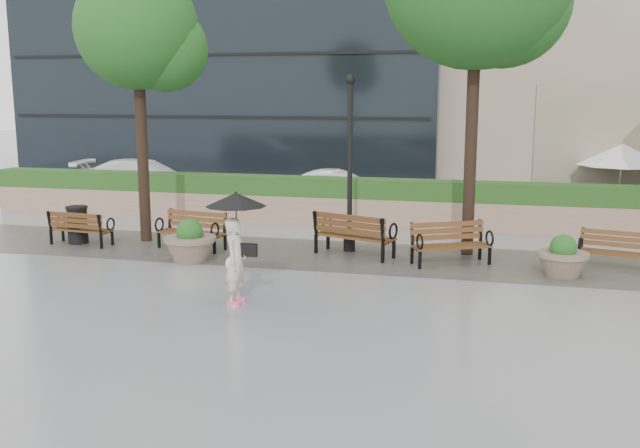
% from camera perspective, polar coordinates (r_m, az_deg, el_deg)
% --- Properties ---
extents(ground, '(100.00, 100.00, 0.00)m').
position_cam_1_polar(ground, '(13.85, -0.73, -5.30)').
color(ground, gray).
rests_on(ground, ground).
extents(cobble_strip, '(28.00, 3.20, 0.01)m').
position_cam_1_polar(cobble_strip, '(16.68, 1.85, -2.55)').
color(cobble_strip, '#383330').
rests_on(cobble_strip, ground).
extents(hedge_wall, '(24.00, 0.80, 1.35)m').
position_cam_1_polar(hedge_wall, '(20.42, 4.18, 1.72)').
color(hedge_wall, tan).
rests_on(hedge_wall, ground).
extents(asphalt_street, '(40.00, 7.00, 0.00)m').
position_cam_1_polar(asphalt_street, '(24.43, 5.72, 1.56)').
color(asphalt_street, black).
rests_on(asphalt_street, ground).
extents(bench_0, '(1.64, 0.80, 0.85)m').
position_cam_1_polar(bench_0, '(18.78, -18.56, -0.86)').
color(bench_0, '#593719').
rests_on(bench_0, ground).
extents(bench_1, '(1.78, 0.98, 0.91)m').
position_cam_1_polar(bench_1, '(17.61, -10.21, -1.14)').
color(bench_1, '#593719').
rests_on(bench_1, ground).
extents(bench_2, '(2.02, 1.35, 1.02)m').
position_cam_1_polar(bench_2, '(16.61, 2.74, -1.57)').
color(bench_2, '#593719').
rests_on(bench_2, ground).
extents(bench_3, '(1.84, 1.40, 0.93)m').
position_cam_1_polar(bench_3, '(16.06, 10.41, -2.25)').
color(bench_3, '#593719').
rests_on(bench_3, ground).
extents(bench_4, '(1.63, 0.95, 0.83)m').
position_cam_1_polar(bench_4, '(16.57, 22.58, -2.60)').
color(bench_4, '#593719').
rests_on(bench_4, ground).
extents(planter_left, '(1.17, 1.17, 0.98)m').
position_cam_1_polar(planter_left, '(16.33, -10.36, -1.65)').
color(planter_left, '#7F6B56').
rests_on(planter_left, ground).
extents(planter_right, '(1.06, 1.06, 0.89)m').
position_cam_1_polar(planter_right, '(15.60, 18.83, -2.75)').
color(planter_right, '#7F6B56').
rests_on(planter_right, ground).
extents(trash_bin, '(0.54, 0.54, 0.90)m').
position_cam_1_polar(trash_bin, '(18.99, -18.82, -0.14)').
color(trash_bin, black).
rests_on(trash_bin, ground).
extents(lamppost, '(0.28, 0.28, 4.18)m').
position_cam_1_polar(lamppost, '(16.87, 2.40, 3.93)').
color(lamppost, black).
rests_on(lamppost, ground).
extents(tree_0, '(3.16, 3.01, 6.83)m').
position_cam_1_polar(tree_0, '(18.57, -13.89, 14.51)').
color(tree_0, black).
rests_on(tree_0, ground).
extents(patio_umb_white, '(2.50, 2.50, 2.30)m').
position_cam_1_polar(patio_umb_white, '(22.33, 23.02, 5.09)').
color(patio_umb_white, black).
rests_on(patio_umb_white, ground).
extents(car_left, '(5.16, 2.78, 1.42)m').
position_cam_1_polar(car_left, '(26.28, -13.82, 3.50)').
color(car_left, white).
rests_on(car_left, ground).
extents(car_right, '(3.67, 1.36, 1.20)m').
position_cam_1_polar(car_right, '(23.93, 1.42, 2.87)').
color(car_right, white).
rests_on(car_right, ground).
extents(pedestrian, '(1.10, 1.10, 2.02)m').
position_cam_1_polar(pedestrian, '(12.77, -6.73, -1.06)').
color(pedestrian, beige).
rests_on(pedestrian, ground).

